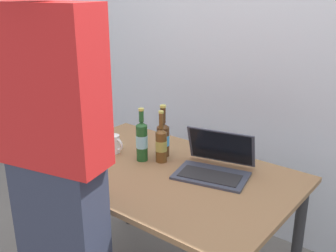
{
  "coord_description": "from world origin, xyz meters",
  "views": [
    {
      "loc": [
        1.16,
        -1.43,
        1.63
      ],
      "look_at": [
        0.04,
        0.0,
        0.99
      ],
      "focal_mm": 42.41,
      "sensor_mm": 36.0,
      "label": 1
    }
  ],
  "objects_px": {
    "beer_bottle_amber": "(163,138)",
    "person_figure": "(57,176)",
    "coffee_mug": "(114,144)",
    "beer_bottle_green": "(142,140)",
    "beer_bottle_brown": "(161,144)",
    "laptop": "(215,164)"
  },
  "relations": [
    {
      "from": "beer_bottle_brown",
      "to": "person_figure",
      "type": "distance_m",
      "value": 0.7
    },
    {
      "from": "beer_bottle_brown",
      "to": "person_figure",
      "type": "relative_size",
      "value": 0.16
    },
    {
      "from": "beer_bottle_green",
      "to": "beer_bottle_brown",
      "type": "bearing_deg",
      "value": 29.36
    },
    {
      "from": "laptop",
      "to": "coffee_mug",
      "type": "relative_size",
      "value": 3.8
    },
    {
      "from": "beer_bottle_amber",
      "to": "beer_bottle_green",
      "type": "relative_size",
      "value": 0.99
    },
    {
      "from": "beer_bottle_brown",
      "to": "coffee_mug",
      "type": "relative_size",
      "value": 2.61
    },
    {
      "from": "coffee_mug",
      "to": "person_figure",
      "type": "bearing_deg",
      "value": -61.93
    },
    {
      "from": "laptop",
      "to": "person_figure",
      "type": "distance_m",
      "value": 0.81
    },
    {
      "from": "laptop",
      "to": "coffee_mug",
      "type": "xyz_separation_m",
      "value": [
        -0.58,
        -0.13,
        0.01
      ]
    },
    {
      "from": "person_figure",
      "to": "coffee_mug",
      "type": "xyz_separation_m",
      "value": [
        -0.33,
        0.62,
        -0.15
      ]
    },
    {
      "from": "person_figure",
      "to": "beer_bottle_brown",
      "type": "bearing_deg",
      "value": 93.79
    },
    {
      "from": "laptop",
      "to": "person_figure",
      "type": "bearing_deg",
      "value": -108.49
    },
    {
      "from": "beer_bottle_green",
      "to": "person_figure",
      "type": "height_order",
      "value": "person_figure"
    },
    {
      "from": "person_figure",
      "to": "coffee_mug",
      "type": "distance_m",
      "value": 0.72
    },
    {
      "from": "beer_bottle_brown",
      "to": "coffee_mug",
      "type": "bearing_deg",
      "value": -165.55
    },
    {
      "from": "beer_bottle_amber",
      "to": "person_figure",
      "type": "bearing_deg",
      "value": -83.41
    },
    {
      "from": "beer_bottle_amber",
      "to": "beer_bottle_brown",
      "type": "xyz_separation_m",
      "value": [
        0.04,
        -0.07,
        -0.0
      ]
    },
    {
      "from": "person_figure",
      "to": "coffee_mug",
      "type": "relative_size",
      "value": 16.73
    },
    {
      "from": "beer_bottle_green",
      "to": "beer_bottle_brown",
      "type": "distance_m",
      "value": 0.11
    },
    {
      "from": "beer_bottle_green",
      "to": "beer_bottle_brown",
      "type": "relative_size",
      "value": 1.03
    },
    {
      "from": "beer_bottle_amber",
      "to": "person_figure",
      "type": "distance_m",
      "value": 0.77
    },
    {
      "from": "beer_bottle_amber",
      "to": "beer_bottle_green",
      "type": "bearing_deg",
      "value": -112.67
    }
  ]
}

